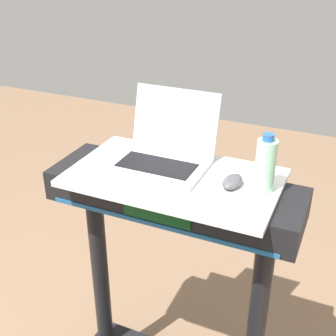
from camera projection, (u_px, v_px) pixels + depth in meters
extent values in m
cylinder|color=black|center=(100.00, 271.00, 1.90)|extent=(0.07, 0.07, 0.82)
cylinder|color=black|center=(257.00, 320.00, 1.65)|extent=(0.07, 0.07, 0.82)
cube|color=black|center=(174.00, 194.00, 1.56)|extent=(0.90, 0.28, 0.11)
cube|color=#0C3F19|center=(156.00, 214.00, 1.45)|extent=(0.24, 0.01, 0.06)
cube|color=#1E598C|center=(157.00, 225.00, 1.47)|extent=(0.81, 0.00, 0.02)
cube|color=white|center=(174.00, 177.00, 1.53)|extent=(0.72, 0.42, 0.02)
cube|color=#B7B7BC|center=(159.00, 166.00, 1.57)|extent=(0.33, 0.23, 0.02)
cube|color=black|center=(157.00, 165.00, 1.55)|extent=(0.27, 0.13, 0.00)
cube|color=#B7B7BC|center=(175.00, 120.00, 1.63)|extent=(0.33, 0.07, 0.23)
cube|color=white|center=(175.00, 120.00, 1.63)|extent=(0.29, 0.05, 0.20)
ellipsoid|color=#4C4C51|center=(232.00, 181.00, 1.45)|extent=(0.07, 0.11, 0.03)
cylinder|color=#9EDBB2|center=(265.00, 166.00, 1.40)|extent=(0.07, 0.07, 0.17)
cylinder|color=#2659A5|center=(268.00, 137.00, 1.35)|extent=(0.04, 0.04, 0.02)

